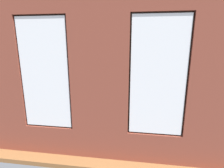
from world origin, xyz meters
The scene contains 18 objects.
ground_plane centered at (0.00, 0.00, -0.05)m, with size 7.22×5.46×0.10m, color brown.
brick_wall_with_windows centered at (0.00, 2.35, 1.64)m, with size 6.62×0.30×3.33m.
white_wall_right centered at (3.26, 0.20, 1.66)m, with size 0.10×4.46×3.33m, color silver.
couch_by_window centered at (0.36, 1.70, 0.33)m, with size 1.78×0.87×0.80m.
couch_left centered at (-2.61, 0.28, 0.33)m, with size 0.95×1.79×0.80m.
coffee_table centered at (0.12, -0.35, 0.40)m, with size 1.32×0.83×0.46m.
cup_ceramic centered at (0.29, -0.46, 0.50)m, with size 0.07×0.07×0.08m, color #B23D38.
candle_jar centered at (0.12, -0.35, 0.50)m, with size 0.08×0.08×0.09m, color #B7333D.
table_plant_small centered at (-0.24, -0.50, 0.57)m, with size 0.12×0.12×0.20m.
remote_black centered at (0.02, -0.23, 0.47)m, with size 0.05×0.17×0.02m, color black.
remote_gray centered at (0.52, -0.23, 0.47)m, with size 0.05×0.17×0.02m, color #59595B.
media_console centered at (2.96, -0.27, 0.25)m, with size 1.26×0.42×0.51m, color black.
tv_flatscreen centered at (2.96, -0.27, 0.87)m, with size 1.06×0.20×0.71m.
potted_plant_mid_room_small centered at (-0.69, -0.84, 0.52)m, with size 0.47×0.47×0.76m.
potted_plant_foreground_right centered at (2.66, -1.68, 0.46)m, with size 0.52×0.52×0.69m.
potted_plant_near_tv centered at (2.41, 0.81, 0.65)m, with size 0.60×0.60×1.03m.
potted_plant_by_left_couch centered at (-2.21, -1.06, 0.32)m, with size 0.33×0.33×0.48m.
potted_plant_between_couches centered at (-0.99, 1.65, 0.68)m, with size 1.02×1.08×1.35m.
Camera 1 is at (-0.71, 5.54, 2.38)m, focal length 28.00 mm.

